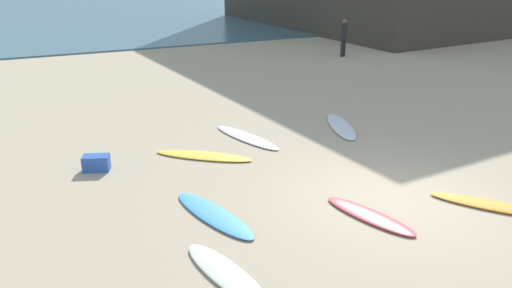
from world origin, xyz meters
The scene contains 11 objects.
ground_plane centered at (0.00, 0.00, 0.00)m, with size 120.00×120.00×0.00m, color tan.
ocean_water centered at (0.00, 39.50, 0.04)m, with size 120.00×40.00×0.08m, color #426675.
surfboard_0 centered at (1.68, 4.36, 0.04)m, with size 0.60×2.43×0.08m, color white.
surfboard_1 centered at (-4.05, -1.06, 0.04)m, with size 0.53×2.10×0.08m, color silver.
surfboard_2 centered at (-1.19, 4.65, 0.03)m, with size 0.55×2.55×0.07m, color white.
surfboard_3 centered at (1.59, -1.07, 0.04)m, with size 0.50×2.28×0.08m, color orange.
surfboard_4 centered at (-3.55, 0.84, 0.04)m, with size 0.58×2.39×0.07m, color #459CDF.
surfboard_5 centered at (-0.86, -0.44, 0.04)m, with size 0.51×2.04×0.08m, color #DD5059.
surfboard_6 centered at (-2.71, 3.84, 0.03)m, with size 0.57×2.49×0.07m, color yellow.
beachgoer_near centered at (7.85, 13.57, 1.00)m, with size 0.37×0.37×1.78m.
beach_cooler centered at (-5.24, 4.09, 0.18)m, with size 0.60×0.35×0.36m, color #2D56B2.
Camera 1 is at (-6.49, -7.50, 4.75)m, focal length 36.23 mm.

